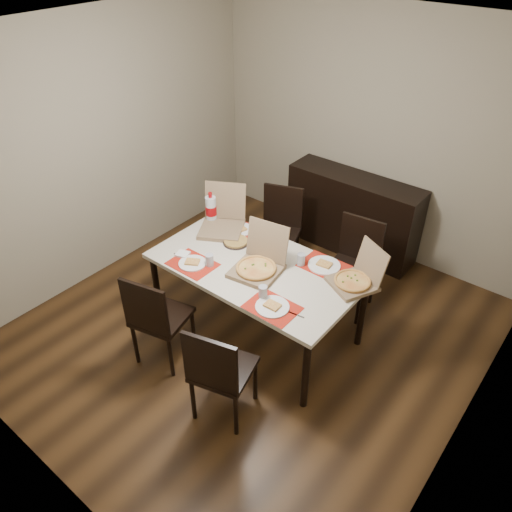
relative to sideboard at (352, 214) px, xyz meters
The scene contains 19 objects.
ground 1.84m from the sideboard, 90.00° to the right, with size 3.80×4.00×0.02m, color #412914.
room_walls 1.86m from the sideboard, 90.00° to the right, with size 3.84×4.02×2.62m.
sideboard is the anchor object (origin of this frame).
dining_table 1.76m from the sideboard, 89.53° to the right, with size 1.80×1.00×0.75m.
chair_near_left 2.59m from the sideboard, 98.62° to the right, with size 0.51×0.51×0.93m.
chair_near_right 2.70m from the sideboard, 81.35° to the right, with size 0.52×0.52×0.93m.
chair_far_left 0.91m from the sideboard, 117.68° to the right, with size 0.54×0.54×0.93m.
chair_far_right 0.99m from the sideboard, 59.44° to the right, with size 0.47×0.47×0.93m.
setting_near_left 2.11m from the sideboard, 101.32° to the right, with size 0.44×0.30×0.11m.
setting_near_right 2.15m from the sideboard, 78.56° to the right, with size 0.46×0.30×0.11m.
setting_far_left 1.50m from the sideboard, 106.61° to the right, with size 0.47×0.30×0.11m.
setting_far_right 1.51m from the sideboard, 72.84° to the right, with size 0.46×0.30×0.11m.
napkin_loose 1.77m from the sideboard, 90.90° to the right, with size 0.12×0.11×0.02m, color white.
pizza_box_center 1.83m from the sideboard, 87.58° to the right, with size 0.44×0.48×0.38m.
pizza_box_right 1.69m from the sideboard, 60.64° to the right, with size 0.46×0.48×0.34m.
pizza_box_left 1.64m from the sideboard, 112.29° to the right, with size 0.56×0.58×0.40m.
faina_plate 1.66m from the sideboard, 102.24° to the right, with size 0.24×0.24×0.03m.
dip_bowl 1.64m from the sideboard, 87.09° to the right, with size 0.13×0.13×0.03m, color white.
soda_bottle 1.70m from the sideboard, 118.05° to the right, with size 0.11×0.11×0.32m.
Camera 1 is at (2.17, -2.65, 3.31)m, focal length 35.00 mm.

